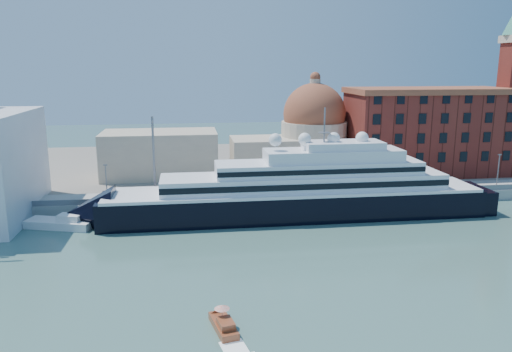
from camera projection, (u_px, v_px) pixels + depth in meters
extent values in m
plane|color=#335951|center=(269.00, 260.00, 81.36)|extent=(400.00, 400.00, 0.00)
cube|color=gray|center=(245.00, 199.00, 113.96)|extent=(180.00, 10.00, 2.50)
cube|color=slate|center=(230.00, 165.00, 153.65)|extent=(260.00, 72.00, 2.00)
cube|color=slate|center=(247.00, 196.00, 109.21)|extent=(180.00, 0.10, 1.20)
cube|color=black|center=(294.00, 207.00, 104.32)|extent=(79.03, 12.16, 6.59)
cone|color=black|center=(89.00, 215.00, 98.75)|extent=(10.13, 12.16, 12.16)
cube|color=black|center=(470.00, 201.00, 109.66)|extent=(6.08, 11.14, 6.08)
cube|color=white|center=(294.00, 190.00, 103.55)|extent=(77.00, 12.36, 0.61)
cube|color=white|center=(304.00, 181.00, 103.42)|extent=(58.76, 10.13, 3.04)
cube|color=black|center=(310.00, 187.00, 98.52)|extent=(58.76, 0.15, 1.22)
cube|color=white|center=(318.00, 168.00, 103.21)|extent=(42.55, 9.12, 2.63)
cube|color=white|center=(333.00, 155.00, 103.07)|extent=(28.37, 8.11, 2.43)
cube|color=white|center=(343.00, 145.00, 102.90)|extent=(16.21, 7.09, 1.62)
cylinder|color=slate|center=(324.00, 125.00, 101.43)|extent=(0.30, 0.30, 7.09)
sphere|color=white|center=(275.00, 140.00, 100.69)|extent=(2.63, 2.63, 2.63)
sphere|color=white|center=(305.00, 139.00, 101.50)|extent=(2.63, 2.63, 2.63)
sphere|color=white|center=(334.00, 139.00, 102.32)|extent=(2.63, 2.63, 2.63)
sphere|color=white|center=(362.00, 138.00, 103.14)|extent=(2.63, 2.63, 2.63)
cube|color=white|center=(60.00, 224.00, 97.76)|extent=(13.93, 8.14, 1.76)
cube|color=white|center=(70.00, 218.00, 97.10)|extent=(5.02, 3.94, 1.32)
cube|color=maroon|center=(223.00, 326.00, 60.09)|extent=(3.39, 6.67, 1.06)
cube|color=maroon|center=(226.00, 324.00, 58.92)|extent=(2.21, 2.95, 0.85)
cylinder|color=slate|center=(222.00, 314.00, 60.29)|extent=(0.06, 0.06, 1.70)
cone|color=red|center=(222.00, 307.00, 60.09)|extent=(1.91, 1.91, 0.42)
cube|color=maroon|center=(427.00, 133.00, 135.78)|extent=(42.00, 18.00, 22.00)
cube|color=brown|center=(430.00, 91.00, 133.28)|extent=(43.00, 19.00, 1.50)
cube|color=maroon|center=(510.00, 108.00, 137.59)|extent=(6.00, 6.00, 35.00)
cylinder|color=beige|center=(314.00, 147.00, 138.43)|extent=(18.00, 18.00, 14.00)
sphere|color=brown|center=(314.00, 114.00, 136.47)|extent=(17.00, 17.00, 17.00)
cylinder|color=beige|center=(315.00, 85.00, 134.73)|extent=(3.00, 3.00, 3.00)
cube|color=beige|center=(265.00, 156.00, 135.05)|extent=(18.00, 14.00, 10.00)
cube|color=beige|center=(160.00, 154.00, 133.01)|extent=(30.00, 16.00, 12.00)
cylinder|color=slate|center=(107.00, 184.00, 105.89)|extent=(0.24, 0.24, 8.00)
cube|color=slate|center=(105.00, 165.00, 105.00)|extent=(0.80, 0.30, 0.25)
cylinder|color=slate|center=(247.00, 180.00, 109.92)|extent=(0.24, 0.24, 8.00)
cube|color=slate|center=(246.00, 161.00, 109.02)|extent=(0.80, 0.30, 0.25)
cylinder|color=slate|center=(377.00, 175.00, 113.94)|extent=(0.24, 0.24, 8.00)
cube|color=slate|center=(378.00, 158.00, 113.05)|extent=(0.80, 0.30, 0.25)
cylinder|color=slate|center=(498.00, 172.00, 117.97)|extent=(0.24, 0.24, 8.00)
cube|color=slate|center=(500.00, 155.00, 117.07)|extent=(0.80, 0.30, 0.25)
cylinder|color=slate|center=(154.00, 158.00, 108.08)|extent=(0.50, 0.50, 18.00)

